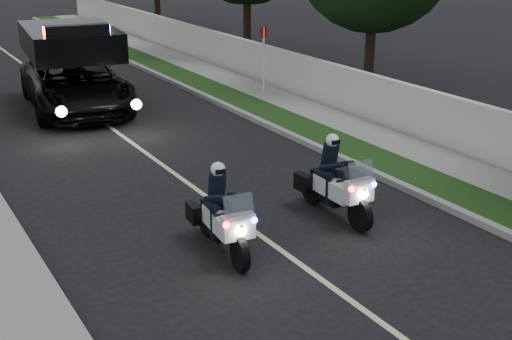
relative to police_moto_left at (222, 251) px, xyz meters
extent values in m
plane|color=black|center=(0.96, -3.33, 0.00)|extent=(120.00, 120.00, 0.00)
cube|color=gray|center=(5.06, 6.67, 0.07)|extent=(0.20, 60.00, 0.15)
cube|color=#193814|center=(5.76, 6.67, 0.08)|extent=(1.20, 60.00, 0.16)
cube|color=gray|center=(7.06, 6.67, 0.08)|extent=(1.40, 60.00, 0.16)
cube|color=beige|center=(8.06, 6.67, 0.75)|extent=(0.22, 60.00, 1.50)
cube|color=#BFB78C|center=(0.96, 6.67, 0.00)|extent=(0.12, 50.00, 0.01)
imported|color=black|center=(0.74, 11.91, 0.00)|extent=(3.65, 6.66, 3.10)
camera|label=1|loc=(-5.31, -10.58, 5.68)|focal=49.43mm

